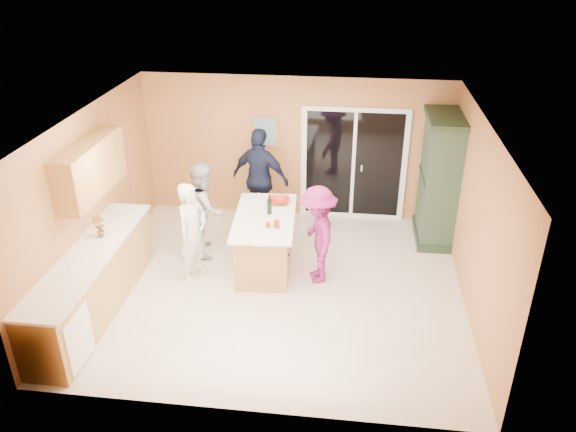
# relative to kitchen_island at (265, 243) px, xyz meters

# --- Properties ---
(floor) EXTENTS (5.50, 5.50, 0.00)m
(floor) POSITION_rel_kitchen_island_xyz_m (0.27, -0.54, -0.42)
(floor) COLOR beige
(floor) RESTS_ON ground
(ceiling) EXTENTS (5.50, 5.00, 0.10)m
(ceiling) POSITION_rel_kitchen_island_xyz_m (0.27, -0.54, 2.18)
(ceiling) COLOR white
(ceiling) RESTS_ON wall_back
(wall_back) EXTENTS (5.50, 0.10, 2.60)m
(wall_back) POSITION_rel_kitchen_island_xyz_m (0.27, 1.96, 0.88)
(wall_back) COLOR #F2AC63
(wall_back) RESTS_ON ground
(wall_front) EXTENTS (5.50, 0.10, 2.60)m
(wall_front) POSITION_rel_kitchen_island_xyz_m (0.27, -3.04, 0.88)
(wall_front) COLOR #F2AC63
(wall_front) RESTS_ON ground
(wall_left) EXTENTS (0.10, 5.00, 2.60)m
(wall_left) POSITION_rel_kitchen_island_xyz_m (-2.48, -0.54, 0.88)
(wall_left) COLOR #F2AC63
(wall_left) RESTS_ON ground
(wall_right) EXTENTS (0.10, 5.00, 2.60)m
(wall_right) POSITION_rel_kitchen_island_xyz_m (3.02, -0.54, 0.88)
(wall_right) COLOR #F2AC63
(wall_right) RESTS_ON ground
(left_cabinet_run) EXTENTS (0.65, 3.05, 1.24)m
(left_cabinet_run) POSITION_rel_kitchen_island_xyz_m (-2.18, -1.59, 0.04)
(left_cabinet_run) COLOR tan
(left_cabinet_run) RESTS_ON floor
(upper_cabinets) EXTENTS (0.35, 1.60, 0.75)m
(upper_cabinets) POSITION_rel_kitchen_island_xyz_m (-2.31, -0.74, 1.46)
(upper_cabinets) COLOR tan
(upper_cabinets) RESTS_ON wall_left
(sliding_door) EXTENTS (1.90, 0.07, 2.10)m
(sliding_door) POSITION_rel_kitchen_island_xyz_m (1.32, 1.92, 0.63)
(sliding_door) COLOR white
(sliding_door) RESTS_ON floor
(framed_picture) EXTENTS (0.46, 0.04, 0.56)m
(framed_picture) POSITION_rel_kitchen_island_xyz_m (-0.28, 1.93, 1.18)
(framed_picture) COLOR #A27E51
(framed_picture) RESTS_ON wall_back
(kitchen_island) EXTENTS (1.03, 1.75, 0.89)m
(kitchen_island) POSITION_rel_kitchen_island_xyz_m (0.00, 0.00, 0.00)
(kitchen_island) COLOR tan
(kitchen_island) RESTS_ON floor
(green_hutch) EXTENTS (0.63, 1.20, 2.20)m
(green_hutch) POSITION_rel_kitchen_island_xyz_m (2.76, 1.30, 0.66)
(green_hutch) COLOR #213623
(green_hutch) RESTS_ON floor
(woman_white) EXTENTS (0.57, 0.67, 1.56)m
(woman_white) POSITION_rel_kitchen_island_xyz_m (-1.03, -0.42, 0.36)
(woman_white) COLOR silver
(woman_white) RESTS_ON floor
(woman_grey) EXTENTS (0.76, 0.88, 1.57)m
(woman_grey) POSITION_rel_kitchen_island_xyz_m (-1.05, 0.38, 0.37)
(woman_grey) COLOR #ABABAE
(woman_grey) RESTS_ON floor
(woman_navy) EXTENTS (1.16, 0.75, 1.83)m
(woman_navy) POSITION_rel_kitchen_island_xyz_m (-0.29, 1.39, 0.50)
(woman_navy) COLOR #192237
(woman_navy) RESTS_ON floor
(woman_magenta) EXTENTS (0.80, 1.11, 1.54)m
(woman_magenta) POSITION_rel_kitchen_island_xyz_m (0.84, -0.27, 0.35)
(woman_magenta) COLOR #811C5F
(woman_magenta) RESTS_ON floor
(serving_bowl) EXTENTS (0.38, 0.38, 0.08)m
(serving_bowl) POSITION_rel_kitchen_island_xyz_m (0.16, 0.51, 0.51)
(serving_bowl) COLOR #A52212
(serving_bowl) RESTS_ON kitchen_island
(tulip_vase) EXTENTS (0.19, 0.15, 0.34)m
(tulip_vase) POSITION_rel_kitchen_island_xyz_m (-2.18, -1.00, 0.69)
(tulip_vase) COLOR #B62C12
(tulip_vase) RESTS_ON left_cabinet_run
(tumbler_near) EXTENTS (0.09, 0.09, 0.10)m
(tumbler_near) POSITION_rel_kitchen_island_xyz_m (0.11, -0.37, 0.52)
(tumbler_near) COLOR #A52212
(tumbler_near) RESTS_ON kitchen_island
(tumbler_far) EXTENTS (0.09, 0.09, 0.12)m
(tumbler_far) POSITION_rel_kitchen_island_xyz_m (0.23, -0.34, 0.53)
(tumbler_far) COLOR #A52212
(tumbler_far) RESTS_ON kitchen_island
(wine_bottle) EXTENTS (0.07, 0.07, 0.32)m
(wine_bottle) POSITION_rel_kitchen_island_xyz_m (0.06, 0.11, 0.60)
(wine_bottle) COLOR black
(wine_bottle) RESTS_ON kitchen_island
(white_plate) EXTENTS (0.22, 0.22, 0.01)m
(white_plate) POSITION_rel_kitchen_island_xyz_m (0.13, -0.33, 0.48)
(white_plate) COLOR silver
(white_plate) RESTS_ON kitchen_island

